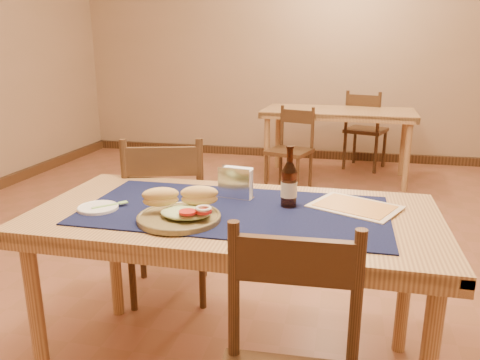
% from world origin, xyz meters
% --- Properties ---
extents(room, '(6.04, 7.04, 2.84)m').
position_xyz_m(room, '(0.00, 0.00, 1.40)').
color(room, '#90573E').
rests_on(room, ground).
extents(main_table, '(1.60, 0.80, 0.75)m').
position_xyz_m(main_table, '(0.00, -0.80, 0.67)').
color(main_table, tan).
rests_on(main_table, ground).
extents(placemat, '(1.20, 0.60, 0.01)m').
position_xyz_m(placemat, '(0.00, -0.80, 0.75)').
color(placemat, '#10153C').
rests_on(placemat, main_table).
extents(baseboard, '(6.00, 7.00, 0.10)m').
position_xyz_m(baseboard, '(0.00, 0.00, 0.05)').
color(baseboard, '#492E1A').
rests_on(baseboard, ground).
extents(back_table, '(1.59, 0.84, 0.75)m').
position_xyz_m(back_table, '(0.33, 2.53, 0.67)').
color(back_table, tan).
rests_on(back_table, ground).
extents(chair_main_far, '(0.54, 0.54, 0.95)m').
position_xyz_m(chair_main_far, '(-0.51, -0.24, 0.49)').
color(chair_main_far, '#492E1A').
rests_on(chair_main_far, ground).
extents(chair_back_near, '(0.48, 0.48, 0.83)m').
position_xyz_m(chair_back_near, '(-0.09, 1.96, 0.43)').
color(chair_back_near, '#492E1A').
rests_on(chair_back_near, ground).
extents(chair_back_far, '(0.54, 0.54, 0.92)m').
position_xyz_m(chair_back_far, '(0.64, 3.03, 0.48)').
color(chair_back_far, '#492E1A').
rests_on(chair_back_far, ground).
extents(sandwich_plate, '(0.31, 0.31, 0.12)m').
position_xyz_m(sandwich_plate, '(-0.17, -0.96, 0.79)').
color(sandwich_plate, brown).
rests_on(sandwich_plate, placemat).
extents(side_plate, '(0.16, 0.16, 0.01)m').
position_xyz_m(side_plate, '(-0.53, -0.92, 0.76)').
color(side_plate, white).
rests_on(side_plate, placemat).
extents(fork, '(0.11, 0.12, 0.00)m').
position_xyz_m(fork, '(-0.48, -0.89, 0.77)').
color(fork, '#98D776').
rests_on(fork, side_plate).
extents(beer_bottle, '(0.07, 0.07, 0.25)m').
position_xyz_m(beer_bottle, '(0.21, -0.71, 0.85)').
color(beer_bottle, '#421B0B').
rests_on(beer_bottle, placemat).
extents(napkin_holder, '(0.16, 0.08, 0.14)m').
position_xyz_m(napkin_holder, '(-0.03, -0.65, 0.82)').
color(napkin_holder, white).
rests_on(napkin_holder, placemat).
extents(menu_card, '(0.40, 0.36, 0.01)m').
position_xyz_m(menu_card, '(0.47, -0.67, 0.76)').
color(menu_card, beige).
rests_on(menu_card, placemat).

